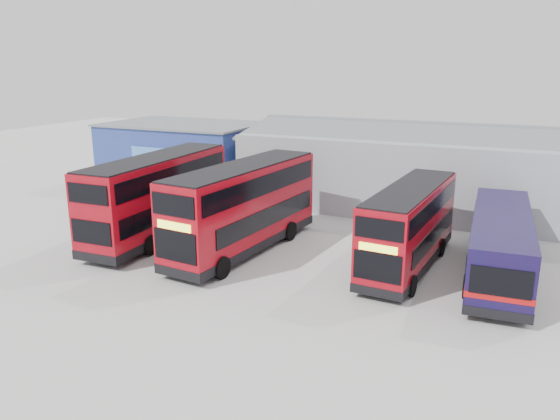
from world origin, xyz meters
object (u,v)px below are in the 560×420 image
object	(u,v)px
double_decker_centre	(244,209)
double_decker_left	(158,198)
office_block	(185,154)
single_decker_blue	(500,246)
panel_van	(133,178)
maintenance_shed	(468,171)
double_decker_right	(409,228)

from	to	relation	value
double_decker_centre	double_decker_left	bearing A→B (deg)	-175.23
office_block	single_decker_blue	xyz separation A→B (m)	(24.86, -10.78, -1.06)
double_decker_left	panel_van	size ratio (longest dim) A/B	2.21
office_block	panel_van	size ratio (longest dim) A/B	2.40
double_decker_centre	panel_van	size ratio (longest dim) A/B	2.21
maintenance_shed	double_decker_centre	xyz separation A→B (m)	(-9.87, -14.50, -0.25)
single_decker_blue	office_block	bearing A→B (deg)	-26.59
double_decker_left	single_decker_blue	distance (m)	18.41
double_decker_right	panel_van	world-z (taller)	double_decker_right
office_block	panel_van	distance (m)	4.78
double_decker_right	single_decker_blue	bearing A→B (deg)	11.69
double_decker_centre	double_decker_right	bearing A→B (deg)	13.23
office_block	double_decker_centre	size ratio (longest dim) A/B	1.08
office_block	maintenance_shed	size ratio (longest dim) A/B	0.40
office_block	double_decker_centre	xyz separation A→B (m)	(12.13, -12.50, -0.23)
single_decker_blue	panel_van	bearing A→B (deg)	-17.17
double_decker_right	office_block	bearing A→B (deg)	155.18
office_block	maintenance_shed	bearing A→B (deg)	5.21
double_decker_right	single_decker_blue	distance (m)	4.23
double_decker_centre	single_decker_blue	world-z (taller)	double_decker_centre
double_decker_right	panel_van	bearing A→B (deg)	166.16
double_decker_left	office_block	bearing A→B (deg)	-63.92
double_decker_left	double_decker_centre	size ratio (longest dim) A/B	1.00
double_decker_centre	panel_van	distance (m)	16.65
double_decker_left	double_decker_centre	distance (m)	5.58
panel_van	maintenance_shed	bearing A→B (deg)	28.17
maintenance_shed	panel_van	bearing A→B (deg)	-165.97
maintenance_shed	double_decker_right	world-z (taller)	maintenance_shed
office_block	double_decker_left	size ratio (longest dim) A/B	1.08
double_decker_centre	panel_van	bearing A→B (deg)	154.97
double_decker_left	single_decker_blue	size ratio (longest dim) A/B	1.00
double_decker_right	panel_van	size ratio (longest dim) A/B	1.92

